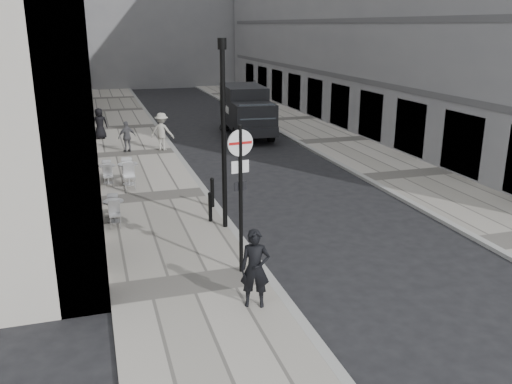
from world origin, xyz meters
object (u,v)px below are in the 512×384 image
lamppost (223,126)px  panel_van (246,108)px  walking_man (255,269)px  sign_post (241,180)px  cyclist (233,121)px

lamppost → panel_van: size_ratio=0.93×
walking_man → lamppost: bearing=103.1°
walking_man → sign_post: (0.18, 1.85, 1.57)m
walking_man → panel_van: 20.89m
sign_post → cyclist: 20.23m
lamppost → cyclist: lamppost is taller
lamppost → panel_van: (5.02, 14.90, -1.77)m
sign_post → lamppost: size_ratio=0.66×
panel_van → sign_post: bearing=-101.8°
walking_man → sign_post: size_ratio=0.48×
lamppost → cyclist: size_ratio=3.33×
walking_man → cyclist: (5.09, 21.38, -0.36)m
walking_man → cyclist: size_ratio=1.05×
panel_van → cyclist: (-0.51, 1.26, -0.93)m
lamppost → cyclist: bearing=74.4°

